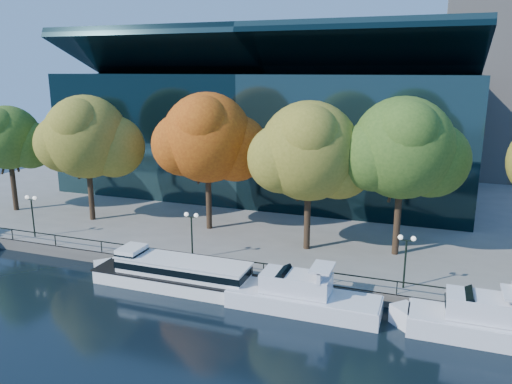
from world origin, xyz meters
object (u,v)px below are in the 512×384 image
at_px(tree_2, 209,140).
at_px(tree_3, 311,153).
at_px(lamp_2, 406,249).
at_px(lamp_1, 191,225).
at_px(tree_0, 9,139).
at_px(tree_1, 87,139).
at_px(tree_4, 404,150).
at_px(cruiser_near, 297,295).
at_px(tour_boat, 173,272).
at_px(cruiser_far, 483,321).
at_px(lamp_0, 32,207).

bearing_deg(tree_2, tree_3, -12.55).
bearing_deg(lamp_2, lamp_1, 180.00).
height_order(lamp_1, lamp_2, same).
distance_m(tree_0, lamp_1, 26.89).
height_order(tree_0, tree_1, tree_1).
bearing_deg(tree_4, lamp_1, -156.97).
bearing_deg(cruiser_near, tree_0, 163.42).
distance_m(tour_boat, tree_4, 21.11).
bearing_deg(cruiser_near, tree_2, 135.60).
bearing_deg(tree_2, tree_4, -3.39).
distance_m(lamp_1, lamp_2, 17.16).
bearing_deg(cruiser_near, cruiser_far, 0.48).
bearing_deg(lamp_2, tree_4, 98.04).
distance_m(tree_1, lamp_2, 33.26).
distance_m(cruiser_far, tree_1, 39.51).
bearing_deg(tree_2, tree_1, -173.71).
xyz_separation_m(tree_0, lamp_0, (8.80, -6.69, -5.11)).
relative_size(cruiser_near, tree_0, 1.02).
height_order(tree_4, lamp_1, tree_4).
height_order(tree_1, lamp_1, tree_1).
xyz_separation_m(cruiser_far, tree_3, (-13.56, 9.43, 8.44)).
distance_m(tree_0, tree_4, 41.75).
xyz_separation_m(tree_1, lamp_2, (32.13, -6.53, -5.65)).
xyz_separation_m(cruiser_near, tree_2, (-12.15, 11.90, 8.88)).
bearing_deg(tree_3, tree_2, 167.45).
bearing_deg(tree_1, tour_boat, -33.75).
xyz_separation_m(tour_boat, tree_3, (8.52, 9.15, 8.40)).
relative_size(tour_boat, tree_3, 1.14).
bearing_deg(cruiser_far, lamp_1, 170.19).
bearing_deg(lamp_1, tree_4, 23.03).
bearing_deg(tour_boat, tree_0, 158.25).
distance_m(tree_1, lamp_0, 8.81).
height_order(tour_boat, cruiser_far, cruiser_far).
bearing_deg(tree_4, tour_boat, -146.99).
bearing_deg(tree_4, lamp_0, -168.20).
xyz_separation_m(tree_0, tree_4, (41.73, 0.20, 0.98)).
bearing_deg(tree_3, lamp_0, -167.58).
distance_m(tour_boat, tree_3, 15.06).
xyz_separation_m(tree_3, lamp_2, (8.52, -5.59, -5.62)).
height_order(tree_2, lamp_0, tree_2).
xyz_separation_m(tour_boat, tree_4, (16.06, 10.44, 8.87)).
height_order(tree_2, tree_4, tree_2).
bearing_deg(tree_4, lamp_2, -81.96).
relative_size(tree_1, tree_3, 1.00).
bearing_deg(lamp_0, tree_1, 74.74).
bearing_deg(cruiser_near, tour_boat, 177.78).
distance_m(cruiser_far, tree_0, 49.54).
bearing_deg(tree_3, lamp_1, -147.11).
height_order(tree_3, lamp_2, tree_3).
height_order(tree_0, tree_4, tree_4).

